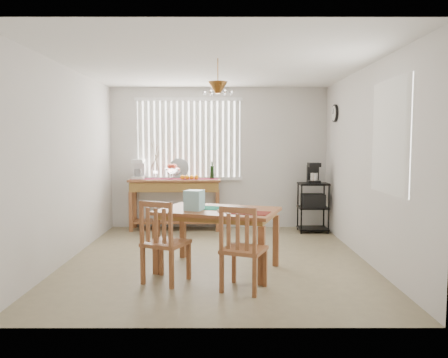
{
  "coord_description": "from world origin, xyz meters",
  "views": [
    {
      "loc": [
        0.09,
        -5.87,
        1.59
      ],
      "look_at": [
        0.1,
        0.55,
        1.05
      ],
      "focal_mm": 35.0,
      "sensor_mm": 36.0,
      "label": 1
    }
  ],
  "objects_px": {
    "wire_cart": "(313,203)",
    "dining_table": "(218,216)",
    "chair_left": "(164,242)",
    "cart_items": "(313,174)",
    "sideboard": "(176,192)",
    "chair_right": "(243,249)"
  },
  "relations": [
    {
      "from": "dining_table",
      "to": "wire_cart",
      "type": "bearing_deg",
      "value": 54.48
    },
    {
      "from": "cart_items",
      "to": "chair_left",
      "type": "relative_size",
      "value": 0.38
    },
    {
      "from": "chair_left",
      "to": "chair_right",
      "type": "distance_m",
      "value": 0.92
    },
    {
      "from": "cart_items",
      "to": "dining_table",
      "type": "distance_m",
      "value": 2.88
    },
    {
      "from": "sideboard",
      "to": "chair_right",
      "type": "relative_size",
      "value": 1.78
    },
    {
      "from": "wire_cart",
      "to": "dining_table",
      "type": "height_order",
      "value": "wire_cart"
    },
    {
      "from": "sideboard",
      "to": "chair_left",
      "type": "relative_size",
      "value": 1.74
    },
    {
      "from": "wire_cart",
      "to": "cart_items",
      "type": "bearing_deg",
      "value": 90.0
    },
    {
      "from": "sideboard",
      "to": "cart_items",
      "type": "bearing_deg",
      "value": -4.38
    },
    {
      "from": "wire_cart",
      "to": "cart_items",
      "type": "distance_m",
      "value": 0.51
    },
    {
      "from": "wire_cart",
      "to": "dining_table",
      "type": "relative_size",
      "value": 0.53
    },
    {
      "from": "dining_table",
      "to": "chair_right",
      "type": "xyz_separation_m",
      "value": [
        0.27,
        -0.78,
        -0.22
      ]
    },
    {
      "from": "cart_items",
      "to": "chair_left",
      "type": "xyz_separation_m",
      "value": [
        -2.26,
        -2.84,
        -0.58
      ]
    },
    {
      "from": "cart_items",
      "to": "chair_right",
      "type": "distance_m",
      "value": 3.46
    },
    {
      "from": "wire_cart",
      "to": "chair_left",
      "type": "xyz_separation_m",
      "value": [
        -2.26,
        -2.83,
        -0.06
      ]
    },
    {
      "from": "wire_cart",
      "to": "dining_table",
      "type": "xyz_separation_m",
      "value": [
        -1.66,
        -2.32,
        0.15
      ]
    },
    {
      "from": "sideboard",
      "to": "cart_items",
      "type": "relative_size",
      "value": 4.58
    },
    {
      "from": "dining_table",
      "to": "chair_left",
      "type": "height_order",
      "value": "chair_left"
    },
    {
      "from": "chair_left",
      "to": "cart_items",
      "type": "bearing_deg",
      "value": 51.5
    },
    {
      "from": "chair_left",
      "to": "chair_right",
      "type": "relative_size",
      "value": 1.02
    },
    {
      "from": "cart_items",
      "to": "dining_table",
      "type": "height_order",
      "value": "cart_items"
    },
    {
      "from": "sideboard",
      "to": "chair_left",
      "type": "bearing_deg",
      "value": -86.29
    }
  ]
}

